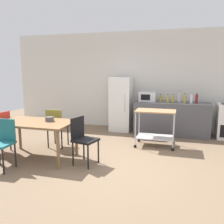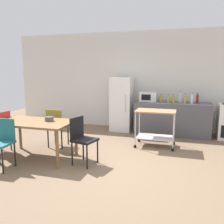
% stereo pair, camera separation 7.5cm
% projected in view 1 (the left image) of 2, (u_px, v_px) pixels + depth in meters
% --- Properties ---
extents(ground_plane, '(12.00, 12.00, 0.00)m').
position_uv_depth(ground_plane, '(115.00, 166.00, 4.46)').
color(ground_plane, brown).
extents(back_wall, '(8.40, 0.12, 2.90)m').
position_uv_depth(back_wall, '(143.00, 81.00, 7.25)').
color(back_wall, silver).
rests_on(back_wall, ground_plane).
extents(kitchen_counter, '(2.00, 0.64, 0.90)m').
position_uv_depth(kitchen_counter, '(171.00, 118.00, 6.61)').
color(kitchen_counter, '#4C4C51').
rests_on(kitchen_counter, ground_plane).
extents(dining_table, '(1.50, 0.90, 0.75)m').
position_uv_depth(dining_table, '(36.00, 125.00, 4.78)').
color(dining_table, brown).
rests_on(dining_table, ground_plane).
extents(chair_teal, '(0.42, 0.42, 0.89)m').
position_uv_depth(chair_teal, '(2.00, 141.00, 4.27)').
color(chair_teal, '#1E666B').
rests_on(chair_teal, ground_plane).
extents(chair_black, '(0.48, 0.48, 0.89)m').
position_uv_depth(chair_black, '(83.00, 137.00, 4.49)').
color(chair_black, black).
rests_on(chair_black, ground_plane).
extents(chair_olive, '(0.42, 0.42, 0.89)m').
position_uv_depth(chair_olive, '(56.00, 125.00, 5.48)').
color(chair_olive, olive).
rests_on(chair_olive, ground_plane).
extents(chair_red, '(0.43, 0.43, 0.89)m').
position_uv_depth(chair_red, '(0.00, 129.00, 5.13)').
color(chair_red, '#B72D23').
rests_on(chair_red, ground_plane).
extents(refrigerator, '(0.60, 0.63, 1.55)m').
position_uv_depth(refrigerator, '(121.00, 104.00, 7.04)').
color(refrigerator, white).
rests_on(refrigerator, ground_plane).
extents(kitchen_cart, '(0.91, 0.57, 0.85)m').
position_uv_depth(kitchen_cart, '(155.00, 122.00, 5.55)').
color(kitchen_cart, '#A37A51').
rests_on(kitchen_cart, ground_plane).
extents(microwave, '(0.46, 0.35, 0.26)m').
position_uv_depth(microwave, '(148.00, 97.00, 6.73)').
color(microwave, silver).
rests_on(microwave, kitchen_counter).
extents(bottle_soda, '(0.08, 0.08, 0.21)m').
position_uv_depth(bottle_soda, '(161.00, 98.00, 6.66)').
color(bottle_soda, gold).
rests_on(bottle_soda, kitchen_counter).
extents(bottle_wine, '(0.07, 0.07, 0.22)m').
position_uv_depth(bottle_wine, '(168.00, 99.00, 6.47)').
color(bottle_wine, gold).
rests_on(bottle_wine, kitchen_counter).
extents(bottle_soy_sauce, '(0.07, 0.07, 0.23)m').
position_uv_depth(bottle_soy_sauce, '(173.00, 99.00, 6.45)').
color(bottle_soy_sauce, gold).
rests_on(bottle_soy_sauce, kitchen_counter).
extents(bottle_hot_sauce, '(0.08, 0.08, 0.30)m').
position_uv_depth(bottle_hot_sauce, '(179.00, 98.00, 6.55)').
color(bottle_hot_sauce, silver).
rests_on(bottle_hot_sauce, kitchen_counter).
extents(bottle_olive_oil, '(0.07, 0.07, 0.26)m').
position_uv_depth(bottle_olive_oil, '(185.00, 99.00, 6.36)').
color(bottle_olive_oil, gold).
rests_on(bottle_olive_oil, kitchen_counter).
extents(bottle_sesame_oil, '(0.07, 0.07, 0.27)m').
position_uv_depth(bottle_sesame_oil, '(191.00, 99.00, 6.30)').
color(bottle_sesame_oil, silver).
rests_on(bottle_sesame_oil, kitchen_counter).
extents(bottle_vinegar, '(0.06, 0.06, 0.27)m').
position_uv_depth(bottle_vinegar, '(197.00, 99.00, 6.38)').
color(bottle_vinegar, maroon).
rests_on(bottle_vinegar, kitchen_counter).
extents(fruit_bowl, '(0.17, 0.17, 0.09)m').
position_uv_depth(fruit_bowl, '(50.00, 119.00, 4.79)').
color(fruit_bowl, '#4C4C4C').
rests_on(fruit_bowl, dining_table).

